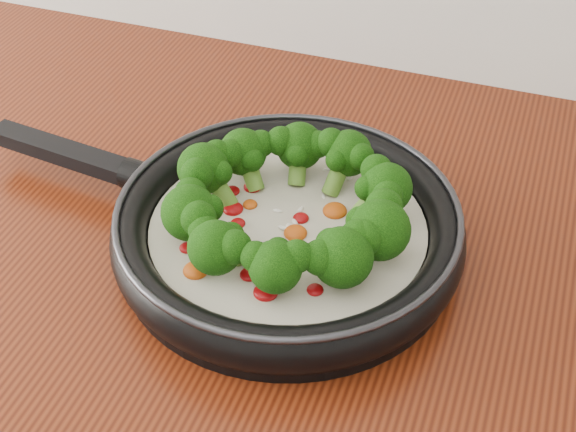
% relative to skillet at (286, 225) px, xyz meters
% --- Properties ---
extents(skillet, '(0.57, 0.40, 0.10)m').
position_rel_skillet_xyz_m(skillet, '(0.00, 0.00, 0.00)').
color(skillet, black).
rests_on(skillet, counter).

